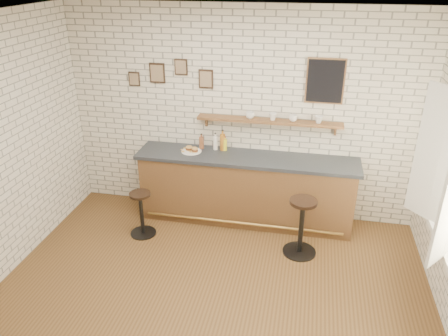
{
  "coord_description": "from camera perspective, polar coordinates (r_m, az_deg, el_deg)",
  "views": [
    {
      "loc": [
        0.93,
        -3.79,
        3.46
      ],
      "look_at": [
        -0.03,
        0.9,
        1.19
      ],
      "focal_mm": 35.0,
      "sensor_mm": 36.0,
      "label": 1
    }
  ],
  "objects": [
    {
      "name": "ciabatta_sandwich",
      "position": [
        6.21,
        -4.21,
        2.53
      ],
      "size": [
        0.21,
        0.15,
        0.07
      ],
      "color": "tan",
      "rests_on": "sandwich_plate"
    },
    {
      "name": "shelf_cup_b",
      "position": [
        6.02,
        6.4,
        6.69
      ],
      "size": [
        0.15,
        0.15,
        0.1
      ],
      "primitive_type": "imported",
      "rotation": [
        0.0,
        0.0,
        0.98
      ],
      "color": "white",
      "rests_on": "wall_shelf"
    },
    {
      "name": "book_upper",
      "position": [
        4.89,
        27.15,
        -8.52
      ],
      "size": [
        0.18,
        0.23,
        0.02
      ],
      "primitive_type": "imported",
      "rotation": [
        0.0,
        0.0,
        0.09
      ],
      "color": "tan",
      "rests_on": "book_lower"
    },
    {
      "name": "bar_stool_right",
      "position": [
        5.69,
        10.08,
        -7.35
      ],
      "size": [
        0.44,
        0.44,
        0.78
      ],
      "color": "black",
      "rests_on": "ground"
    },
    {
      "name": "wall_shelf",
      "position": [
        6.05,
        5.9,
        6.1
      ],
      "size": [
        2.0,
        0.18,
        0.18
      ],
      "color": "brown",
      "rests_on": "ground"
    },
    {
      "name": "ground",
      "position": [
        5.21,
        -1.78,
        -16.21
      ],
      "size": [
        5.0,
        5.0,
        0.0
      ],
      "primitive_type": "plane",
      "color": "brown",
      "rests_on": "ground"
    },
    {
      "name": "bitters_bottle_white",
      "position": [
        6.25,
        -1.14,
        3.31
      ],
      "size": [
        0.07,
        0.07,
        0.25
      ],
      "color": "white",
      "rests_on": "bar_counter"
    },
    {
      "name": "book_lower",
      "position": [
        4.9,
        27.13,
        -8.74
      ],
      "size": [
        0.25,
        0.27,
        0.02
      ],
      "primitive_type": "imported",
      "rotation": [
        0.0,
        0.0,
        0.57
      ],
      "color": "tan",
      "rests_on": "window_sill"
    },
    {
      "name": "window_sill",
      "position": [
        5.04,
        26.89,
        -8.24
      ],
      "size": [
        0.2,
        1.35,
        0.06
      ],
      "color": "white",
      "rests_on": "ground"
    },
    {
      "name": "condiment_bottle_yellow",
      "position": [
        6.23,
        0.09,
        3.09
      ],
      "size": [
        0.07,
        0.07,
        0.21
      ],
      "color": "yellow",
      "rests_on": "bar_counter"
    },
    {
      "name": "sandwich_plate",
      "position": [
        6.23,
        -4.28,
        2.2
      ],
      "size": [
        0.28,
        0.28,
        0.01
      ],
      "primitive_type": "cylinder",
      "color": "white",
      "rests_on": "bar_counter"
    },
    {
      "name": "bitters_bottle_amber",
      "position": [
        6.23,
        -0.18,
        3.43
      ],
      "size": [
        0.07,
        0.07,
        0.31
      ],
      "color": "#AC671B",
      "rests_on": "bar_counter"
    },
    {
      "name": "shelf_cup_d",
      "position": [
        6.0,
        12.27,
        6.21
      ],
      "size": [
        0.13,
        0.13,
        0.1
      ],
      "primitive_type": "imported",
      "rotation": [
        0.0,
        0.0,
        0.26
      ],
      "color": "white",
      "rests_on": "wall_shelf"
    },
    {
      "name": "bitters_bottle_brown",
      "position": [
        6.3,
        -2.96,
        3.35
      ],
      "size": [
        0.07,
        0.07,
        0.22
      ],
      "color": "brown",
      "rests_on": "bar_counter"
    },
    {
      "name": "back_wall_decor",
      "position": [
        5.98,
        4.53,
        11.61
      ],
      "size": [
        2.96,
        0.02,
        0.56
      ],
      "color": "black",
      "rests_on": "ground"
    },
    {
      "name": "shelf_cup_c",
      "position": [
        6.01,
        9.02,
        6.45
      ],
      "size": [
        0.11,
        0.11,
        0.09
      ],
      "primitive_type": "imported",
      "rotation": [
        0.0,
        0.0,
        1.58
      ],
      "color": "white",
      "rests_on": "wall_shelf"
    },
    {
      "name": "shelf_cup_a",
      "position": [
        6.05,
        3.42,
        6.9
      ],
      "size": [
        0.16,
        0.16,
        0.09
      ],
      "primitive_type": "imported",
      "rotation": [
        0.0,
        0.0,
        0.37
      ],
      "color": "white",
      "rests_on": "wall_shelf"
    },
    {
      "name": "bar_counter",
      "position": [
        6.28,
        2.87,
        -2.71
      ],
      "size": [
        3.1,
        0.65,
        1.01
      ],
      "color": "brown",
      "rests_on": "ground"
    },
    {
      "name": "bar_stool_left",
      "position": [
        6.12,
        -10.73,
        -5.7
      ],
      "size": [
        0.37,
        0.37,
        0.64
      ],
      "color": "black",
      "rests_on": "ground"
    },
    {
      "name": "potato_chips",
      "position": [
        6.23,
        -4.47,
        2.26
      ],
      "size": [
        0.25,
        0.17,
        0.0
      ],
      "color": "gold",
      "rests_on": "sandwich_plate"
    }
  ]
}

